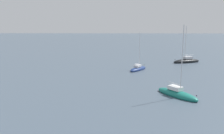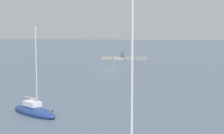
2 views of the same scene
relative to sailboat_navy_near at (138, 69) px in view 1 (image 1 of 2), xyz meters
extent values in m
ellipsoid|color=navy|center=(-0.01, 0.01, -0.08)|extent=(5.84, 4.65, 1.01)
cube|color=silver|center=(0.23, -0.15, 0.65)|extent=(1.93, 1.75, 0.46)
cylinder|color=silver|center=(-0.41, 0.27, 4.05)|extent=(0.10, 0.10, 7.26)
cylinder|color=silver|center=(0.45, -0.30, 1.18)|extent=(1.76, 1.20, 0.08)
sphere|color=black|center=(-2.28, 1.50, 0.47)|extent=(0.13, 0.13, 0.13)
ellipsoid|color=#197266|center=(17.77, 3.79, -0.06)|extent=(6.33, 5.31, 1.11)
cube|color=white|center=(17.51, 3.60, 0.75)|extent=(2.12, 1.97, 0.51)
cylinder|color=silver|center=(18.19, 4.10, 4.78)|extent=(0.11, 0.11, 8.57)
cylinder|color=silver|center=(17.27, 3.43, 1.33)|extent=(1.88, 1.40, 0.08)
sphere|color=black|center=(20.18, 5.55, 0.54)|extent=(0.15, 0.15, 0.15)
ellipsoid|color=black|center=(-10.54, 13.16, -0.02)|extent=(4.92, 7.92, 1.31)
cube|color=silver|center=(-10.69, 13.51, 0.94)|extent=(2.03, 2.48, 0.60)
cylinder|color=silver|center=(-10.31, 12.59, 4.80)|extent=(0.13, 0.13, 8.33)
cylinder|color=silver|center=(-10.82, 13.83, 1.62)|extent=(1.10, 2.52, 0.10)
sphere|color=black|center=(-9.21, 9.89, 0.69)|extent=(0.18, 0.18, 0.18)
camera|label=1|loc=(46.61, -3.74, 8.85)|focal=35.80mm
camera|label=2|loc=(-12.12, 28.90, 7.19)|focal=54.97mm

